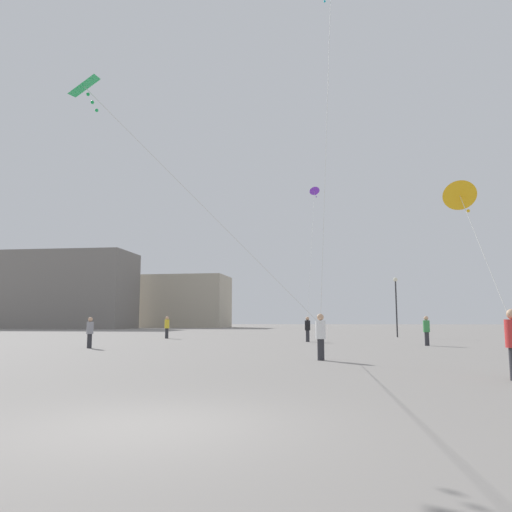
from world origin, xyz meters
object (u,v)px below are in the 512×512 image
building_centre_hall (65,290)px  building_right_hall (187,302)px  person_in_white (321,335)px  person_in_green (427,329)px  building_left_hall (10,292)px  person_in_black (308,328)px  person_in_grey (90,331)px  kite_emerald_delta (89,92)px  kite_violet_diamond (314,193)px  person_in_yellow (167,326)px  kite_amber_diamond (460,195)px  lamppost_east (396,297)px

building_centre_hall → building_right_hall: size_ratio=1.44×
person_in_white → building_right_hall: building_right_hall is taller
person_in_green → building_left_hall: building_left_hall is taller
person_in_black → building_centre_hall: bearing=23.8°
person_in_green → building_right_hall: building_right_hall is taller
person_in_white → person_in_grey: (-11.60, 6.61, -0.05)m
kite_emerald_delta → building_centre_hall: (-32.91, 65.97, -1.88)m
person_in_black → person_in_grey: (-11.37, -8.35, -0.03)m
kite_violet_diamond → building_right_hall: size_ratio=0.70×
person_in_yellow → kite_violet_diamond: kite_violet_diamond is taller
person_in_grey → kite_violet_diamond: kite_violet_diamond is taller
person_in_white → kite_emerald_delta: size_ratio=0.22×
person_in_green → kite_emerald_delta: 21.74m
person_in_grey → kite_violet_diamond: size_ratio=0.14×
building_left_hall → building_right_hall: building_left_hall is taller
person_in_black → person_in_grey: size_ratio=1.04×
kite_emerald_delta → kite_amber_diamond: kite_emerald_delta is taller
person_in_yellow → building_left_hall: 72.24m
person_in_white → building_right_hall: 76.78m
building_left_hall → person_in_grey: bearing=-55.8°
person_in_yellow → kite_amber_diamond: (15.55, -22.24, 4.50)m
kite_emerald_delta → building_right_hall: building_right_hall is taller
person_in_green → lamppost_east: lamppost_east is taller
person_in_grey → kite_violet_diamond: (12.19, 14.99, 10.99)m
building_right_hall → kite_violet_diamond: bearing=-66.6°
person_in_green → building_centre_hall: building_centre_hall is taller
person_in_green → building_centre_hall: bearing=90.1°
person_in_green → kite_violet_diamond: bearing=75.5°
person_in_grey → building_centre_hall: (-28.26, 54.46, 5.46)m
person_in_yellow → person_in_white: 22.79m
kite_amber_diamond → kite_violet_diamond: bearing=99.1°
person_in_black → building_left_hall: (-57.63, 59.69, 6.05)m
kite_violet_diamond → person_in_green: bearing=-62.0°
kite_emerald_delta → kite_amber_diamond: (11.36, 2.54, -2.76)m
kite_emerald_delta → lamppost_east: 32.66m
kite_emerald_delta → building_left_hall: (-50.91, 79.54, -1.25)m
person_in_white → kite_amber_diamond: 6.75m
person_in_black → person_in_white: size_ratio=0.98×
kite_emerald_delta → lamppost_east: (14.32, 28.94, -4.85)m
kite_emerald_delta → kite_amber_diamond: bearing=12.6°
person_in_grey → building_right_hall: (-10.26, 66.89, 3.95)m
person_in_yellow → lamppost_east: size_ratio=0.34×
lamppost_east → person_in_green: bearing=-94.1°
building_right_hall → person_in_green: bearing=-65.8°
person_in_yellow → building_right_hall: building_right_hall is taller
person_in_yellow → lamppost_east: (18.50, 4.16, 2.41)m
person_in_white → kite_violet_diamond: 24.22m
kite_emerald_delta → building_centre_hall: bearing=116.5°
building_centre_hall → person_in_yellow: bearing=-55.1°
building_left_hall → building_right_hall: 36.08m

